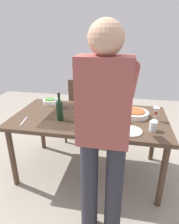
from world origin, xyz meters
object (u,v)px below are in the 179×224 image
Objects in this scene: side_bowl_bread at (88,115)px; dinner_plate_near at (130,131)px; wine_glass_left at (156,112)px; serving_bowl_pasta at (135,113)px; water_cup_near_left at (58,103)px; wine_bottle at (60,110)px; water_cup_near_right at (153,126)px; dining_table at (89,122)px; chair_near at (80,106)px; side_bowl_salad at (50,101)px; water_cup_far_left at (118,105)px; person_server at (104,130)px.

dinner_plate_near is (-0.45, 0.23, -0.03)m from side_bowl_bread.
wine_glass_left is 0.23m from serving_bowl_pasta.
wine_bottle is at bearing 112.19° from water_cup_near_left.
wine_glass_left reaches higher than dinner_plate_near.
water_cup_near_left is at bearing -6.99° from serving_bowl_pasta.
water_cup_near_right is at bearing -164.99° from dinner_plate_near.
dining_table is at bearing 0.76° from wine_glass_left.
dining_table is 17.81× the size of water_cup_near_right.
serving_bowl_pasta reaches higher than dinner_plate_near.
water_cup_near_left is (0.15, -0.36, -0.06)m from wine_bottle.
chair_near is 5.06× the size of side_bowl_salad.
water_cup_far_left reaches higher than side_bowl_salad.
serving_bowl_pasta is at bearing -168.78° from dining_table.
side_bowl_salad is 0.78× the size of dinner_plate_near.
serving_bowl_pasta is at bearing 137.75° from chair_near.
water_cup_near_left is (0.68, -0.93, -0.17)m from person_server.
wine_glass_left is (-0.99, -0.16, -0.01)m from wine_bottle.
person_server is 0.87m from serving_bowl_pasta.
dining_table is 15.45× the size of water_cup_near_left.
dining_table is 0.37m from wine_bottle.
wine_glass_left reaches higher than serving_bowl_pasta.
person_server reaches higher than side_bowl_bread.
wine_glass_left is (-0.46, -0.73, -0.12)m from person_server.
wine_glass_left is at bearing -122.28° from person_server.
person_server is 9.38× the size of side_bowl_salad.
side_bowl_bread is (-0.32, 0.89, 0.25)m from chair_near.
chair_near reaches higher than water_cup_near_right.
dining_table is at bearing -71.44° from person_server.
serving_bowl_pasta is 1.30× the size of dinner_plate_near.
wine_bottle is 0.71m from water_cup_far_left.
wine_glass_left is 0.48m from water_cup_far_left.
dining_table is 9.37× the size of side_bowl_salad.
side_bowl_bread is (0.66, -0.17, -0.01)m from water_cup_near_right.
serving_bowl_pasta is (-0.78, -0.25, -0.08)m from wine_bottle.
person_server reaches higher than chair_near.
dinner_plate_near is at bearing 15.01° from water_cup_near_right.
dining_table is 15.61× the size of water_cup_far_left.
water_cup_far_left is (0.36, -0.48, 0.01)m from water_cup_near_right.
wine_bottle is 0.54m from side_bowl_salad.
serving_bowl_pasta is at bearing -63.68° from water_cup_near_right.
water_cup_near_left is 0.17m from side_bowl_salad.
water_cup_far_left is (-0.58, -0.41, -0.06)m from wine_bottle.
wine_bottle is 1.00m from wine_glass_left.
water_cup_near_left is at bearing -29.28° from dinner_plate_near.
wine_glass_left is (-0.70, -0.01, 0.17)m from dining_table.
side_bowl_bread is 0.70× the size of dinner_plate_near.
dining_table is 0.12m from side_bowl_bread.
wine_bottle is at bearing 123.00° from side_bowl_salad.
side_bowl_salad is (0.14, -0.08, -0.02)m from water_cup_near_left.
dinner_plate_near is at bearing 124.28° from chair_near.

